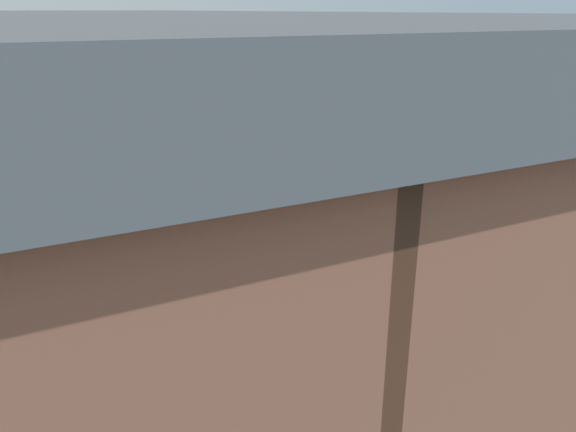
{
  "coord_description": "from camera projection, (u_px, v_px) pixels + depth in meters",
  "views": [
    {
      "loc": [
        -12.95,
        -26.97,
        13.34
      ],
      "look_at": [
        0.26,
        -0.82,
        2.5
      ],
      "focal_mm": 35.0,
      "sensor_mm": 36.0,
      "label": 1
    }
  ],
  "objects": [
    {
      "name": "ground",
      "position": [
        278.0,
        253.0,
        32.69
      ],
      "size": [
        120.0,
        120.0,
        0.0
      ],
      "primitive_type": "plane",
      "color": "black",
      "rests_on": "ground"
    },
    {
      "name": "sidewalk_ne",
      "position": [
        370.0,
        143.0,
        59.12
      ],
      "size": [
        30.0,
        30.0,
        0.15
      ],
      "primitive_type": "cube",
      "color": "gray",
      "rests_on": "ground"
    },
    {
      "name": "building_ne",
      "position": [
        399.0,
        92.0,
        52.67
      ],
      "size": [
        25.0,
        16.0,
        12.0
      ],
      "primitive_type": "cube",
      "color": "#4F1813",
      "rests_on": "ground"
    },
    {
      "name": "tree_near",
      "position": [
        309.0,
        150.0,
        43.14
      ],
      "size": [
        2.69,
        2.69,
        4.49
      ],
      "color": "black",
      "rests_on": "ground"
    },
    {
      "name": "tree_far",
      "position": [
        276.0,
        138.0,
        48.26
      ],
      "size": [
        2.43,
        2.43,
        4.07
      ],
      "color": "black",
      "rests_on": "ground"
    },
    {
      "name": "signal_pole",
      "position": [
        202.0,
        278.0,
        23.26
      ],
      "size": [
        1.29,
        1.24,
        4.6
      ],
      "color": "black",
      "rests_on": "ground"
    },
    {
      "name": "box_truck",
      "position": [
        475.0,
        220.0,
        32.26
      ],
      "size": [
        8.33,
        3.31,
        3.69
      ],
      "rotation": [
        0.0,
        0.0,
        -0.11
      ],
      "color": "white",
      "rests_on": "ground"
    },
    {
      "name": "traffic_cone",
      "position": [
        243.0,
        309.0,
        25.88
      ],
      "size": [
        0.44,
        0.44,
        0.65
      ],
      "rotation": [
        0.0,
        0.0,
        0.29
      ],
      "color": "orange",
      "rests_on": "ground"
    }
  ]
}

